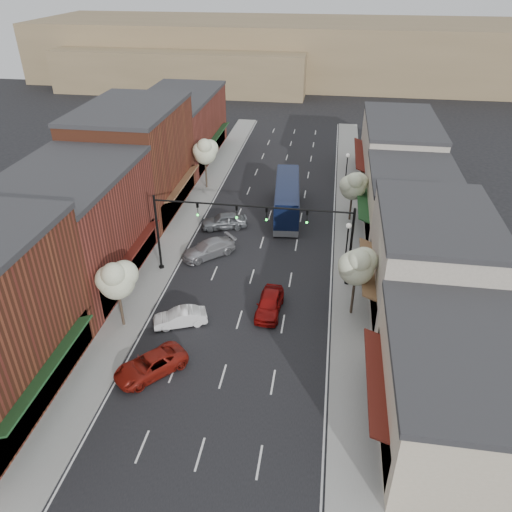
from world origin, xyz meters
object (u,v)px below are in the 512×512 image
at_px(parked_car_b, 180,317).
at_px(parked_car_d, 224,221).
at_px(signal_mast_right, 322,234).
at_px(tree_left_near, 116,279).
at_px(signal_mast_left, 184,224).
at_px(tree_right_near, 357,265).
at_px(tree_right_far, 354,185).
at_px(lamp_post_near, 347,238).
at_px(red_hatchback, 270,304).
at_px(parked_car_c, 209,249).
at_px(coach_bus, 287,198).
at_px(parked_car_a, 150,365).
at_px(tree_left_far, 205,151).
at_px(lamp_post_far, 347,165).

relative_size(parked_car_b, parked_car_d, 0.85).
relative_size(signal_mast_right, tree_left_near, 1.44).
bearing_deg(signal_mast_left, tree_left_near, -108.10).
distance_m(tree_right_near, parked_car_d, 18.10).
bearing_deg(tree_right_near, tree_right_far, 90.00).
distance_m(signal_mast_right, lamp_post_near, 3.69).
relative_size(tree_right_near, parked_car_d, 1.29).
bearing_deg(red_hatchback, tree_left_near, -159.43).
relative_size(signal_mast_left, parked_car_c, 1.62).
relative_size(tree_right_far, parked_car_b, 1.39).
distance_m(signal_mast_right, parked_car_b, 12.82).
xyz_separation_m(signal_mast_right, coach_bus, (-3.93, 12.69, -2.82)).
height_order(parked_car_b, parked_car_c, parked_car_c).
bearing_deg(parked_car_a, lamp_post_near, 91.56).
xyz_separation_m(coach_bus, parked_car_c, (-6.13, -9.85, -1.07)).
relative_size(tree_left_far, lamp_post_near, 1.38).
relative_size(signal_mast_left, lamp_post_far, 1.85).
distance_m(tree_left_near, lamp_post_near, 19.25).
relative_size(tree_right_far, tree_left_near, 0.95).
height_order(signal_mast_right, red_hatchback, signal_mast_right).
bearing_deg(tree_right_near, signal_mast_left, 163.81).
relative_size(red_hatchback, parked_car_d, 0.98).
distance_m(coach_bus, parked_car_b, 20.78).
xyz_separation_m(tree_left_near, lamp_post_near, (16.05, 10.56, -1.22)).
relative_size(tree_left_near, lamp_post_near, 1.28).
relative_size(tree_left_far, parked_car_c, 1.21).
bearing_deg(tree_left_near, parked_car_b, 11.79).
height_order(signal_mast_right, signal_mast_left, same).
bearing_deg(parked_car_c, lamp_post_far, 101.94).
relative_size(lamp_post_near, red_hatchback, 0.98).
relative_size(signal_mast_right, tree_right_far, 1.51).
xyz_separation_m(signal_mast_left, parked_car_d, (1.42, 8.47, -3.84)).
bearing_deg(lamp_post_near, tree_right_near, -85.23).
height_order(tree_left_far, coach_bus, tree_left_far).
xyz_separation_m(tree_right_near, parked_car_d, (-12.55, 12.52, -3.67)).
height_order(lamp_post_near, parked_car_d, lamp_post_near).
xyz_separation_m(signal_mast_left, parked_car_a, (0.93, -12.37, -3.95)).
distance_m(signal_mast_right, tree_left_near, 16.05).
height_order(signal_mast_right, tree_left_far, signal_mast_right).
xyz_separation_m(tree_right_near, lamp_post_far, (-0.55, 24.06, -1.45)).
bearing_deg(parked_car_d, red_hatchback, 8.01).
relative_size(coach_bus, parked_car_b, 2.93).
bearing_deg(tree_left_far, parked_car_c, -75.83).
relative_size(coach_bus, parked_car_d, 2.49).
bearing_deg(parked_car_a, coach_bus, 117.31).
relative_size(tree_left_far, parked_car_b, 1.57).
bearing_deg(lamp_post_far, red_hatchback, -102.98).
xyz_separation_m(tree_right_far, red_hatchback, (-6.23, -16.61, -3.22)).
xyz_separation_m(coach_bus, parked_car_a, (-6.38, -25.06, -1.13)).
bearing_deg(red_hatchback, parked_car_c, 133.57).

